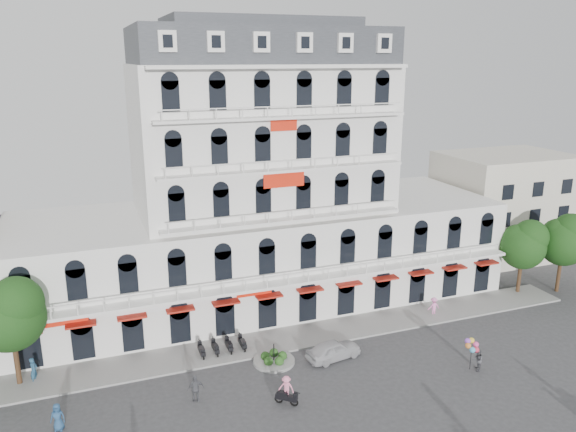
# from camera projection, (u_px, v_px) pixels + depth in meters

# --- Properties ---
(ground) EXTENTS (120.00, 120.00, 0.00)m
(ground) POSITION_uv_depth(u_px,v_px,m) (344.00, 397.00, 38.59)
(ground) COLOR #38383A
(ground) RESTS_ON ground
(sidewalk) EXTENTS (53.00, 4.00, 0.16)m
(sidewalk) POSITION_uv_depth(u_px,v_px,m) (296.00, 337.00, 46.68)
(sidewalk) COLOR gray
(sidewalk) RESTS_ON ground
(main_building) EXTENTS (45.00, 15.00, 25.80)m
(main_building) POSITION_uv_depth(u_px,v_px,m) (261.00, 198.00, 52.09)
(main_building) COLOR silver
(main_building) RESTS_ON ground
(flank_building_east) EXTENTS (14.00, 10.00, 12.00)m
(flank_building_east) POSITION_uv_depth(u_px,v_px,m) (502.00, 205.00, 65.09)
(flank_building_east) COLOR beige
(flank_building_east) RESTS_ON ground
(traffic_island) EXTENTS (3.20, 3.20, 1.60)m
(traffic_island) POSITION_uv_depth(u_px,v_px,m) (274.00, 360.00, 42.92)
(traffic_island) COLOR gray
(traffic_island) RESTS_ON ground
(parked_scooter_row) EXTENTS (4.40, 1.80, 1.10)m
(parked_scooter_row) POSITION_uv_depth(u_px,v_px,m) (222.00, 353.00, 44.38)
(parked_scooter_row) COLOR black
(parked_scooter_row) RESTS_ON ground
(tree_west_inner) EXTENTS (4.76, 4.76, 8.25)m
(tree_west_inner) POSITION_uv_depth(u_px,v_px,m) (10.00, 312.00, 38.52)
(tree_west_inner) COLOR #382314
(tree_west_inner) RESTS_ON ground
(tree_east_inner) EXTENTS (4.40, 4.37, 7.57)m
(tree_east_inner) POSITION_uv_depth(u_px,v_px,m) (524.00, 243.00, 54.27)
(tree_east_inner) COLOR #382314
(tree_east_inner) RESTS_ON ground
(tree_east_outer) EXTENTS (4.65, 4.65, 8.05)m
(tree_east_outer) POSITION_uv_depth(u_px,v_px,m) (564.00, 238.00, 54.63)
(tree_east_outer) COLOR #382314
(tree_east_outer) RESTS_ON ground
(parked_car) EXTENTS (4.66, 2.48, 1.51)m
(parked_car) POSITION_uv_depth(u_px,v_px,m) (333.00, 350.00, 43.37)
(parked_car) COLOR silver
(parked_car) RESTS_ON ground
(rider_center) EXTENTS (1.39, 1.23, 2.15)m
(rider_center) POSITION_uv_depth(u_px,v_px,m) (286.00, 390.00, 37.51)
(rider_center) COLOR black
(rider_center) RESTS_ON ground
(pedestrian_left) EXTENTS (1.01, 0.79, 1.83)m
(pedestrian_left) POSITION_uv_depth(u_px,v_px,m) (58.00, 417.00, 35.00)
(pedestrian_left) COLOR navy
(pedestrian_left) RESTS_ON ground
(pedestrian_mid) EXTENTS (1.15, 0.49, 1.95)m
(pedestrian_mid) POSITION_uv_depth(u_px,v_px,m) (196.00, 389.00, 37.90)
(pedestrian_mid) COLOR #55565D
(pedestrian_mid) RESTS_ON ground
(pedestrian_right) EXTENTS (1.13, 0.68, 1.71)m
(pedestrian_right) POSITION_uv_depth(u_px,v_px,m) (434.00, 306.00, 50.68)
(pedestrian_right) COLOR #F883CD
(pedestrian_right) RESTS_ON ground
(pedestrian_far) EXTENTS (0.69, 0.82, 1.93)m
(pedestrian_far) POSITION_uv_depth(u_px,v_px,m) (34.00, 370.00, 40.14)
(pedestrian_far) COLOR #255071
(pedestrian_far) RESTS_ON ground
(balloon_vendor) EXTENTS (1.45, 1.34, 2.45)m
(balloon_vendor) POSITION_uv_depth(u_px,v_px,m) (476.00, 355.00, 41.64)
(balloon_vendor) COLOR #4E4F54
(balloon_vendor) RESTS_ON ground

